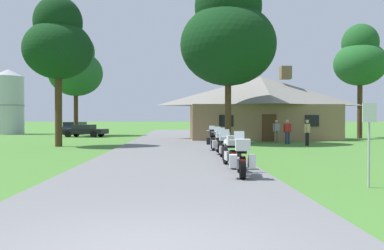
{
  "coord_description": "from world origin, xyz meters",
  "views": [
    {
      "loc": [
        0.41,
        -5.17,
        1.74
      ],
      "look_at": [
        1.3,
        21.21,
        1.35
      ],
      "focal_mm": 38.23,
      "sensor_mm": 36.0,
      "label": 1
    }
  ],
  "objects_px": {
    "motorcycle_white_nearest_to_camera": "(241,158)",
    "motorcycle_white_second_in_row": "(230,151)",
    "motorcycle_silver_farthest_in_row": "(213,140)",
    "bystander_tan_shirt_by_tree": "(307,131)",
    "tree_right_of_lodge": "(360,58)",
    "parked_black_sedan_far_left": "(84,130)",
    "metal_signpost_roadside": "(369,134)",
    "motorcycle_blue_third_in_row": "(223,146)",
    "tree_by_lodge_front": "(228,34)",
    "metal_silo_distant": "(8,102)",
    "parked_navy_suv_far_left": "(76,127)",
    "bystander_gray_shirt_near_lodge": "(276,130)",
    "tree_left_near": "(58,42)",
    "motorcycle_yellow_fourth_in_row": "(219,142)",
    "tree_left_far": "(76,67)",
    "bystander_red_shirt_beside_signpost": "(287,130)"
  },
  "relations": [
    {
      "from": "motorcycle_yellow_fourth_in_row",
      "to": "bystander_gray_shirt_near_lodge",
      "type": "bearing_deg",
      "value": 62.63
    },
    {
      "from": "motorcycle_blue_third_in_row",
      "to": "parked_black_sedan_far_left",
      "type": "bearing_deg",
      "value": 116.56
    },
    {
      "from": "motorcycle_white_nearest_to_camera",
      "to": "tree_by_lodge_front",
      "type": "relative_size",
      "value": 0.17
    },
    {
      "from": "motorcycle_yellow_fourth_in_row",
      "to": "tree_left_far",
      "type": "xyz_separation_m",
      "value": [
        -12.63,
        23.28,
        6.53
      ]
    },
    {
      "from": "motorcycle_yellow_fourth_in_row",
      "to": "motorcycle_silver_farthest_in_row",
      "type": "xyz_separation_m",
      "value": [
        -0.09,
        2.56,
        0.0
      ]
    },
    {
      "from": "tree_right_of_lodge",
      "to": "parked_black_sedan_far_left",
      "type": "height_order",
      "value": "tree_right_of_lodge"
    },
    {
      "from": "bystander_tan_shirt_by_tree",
      "to": "tree_left_far",
      "type": "distance_m",
      "value": 26.03
    },
    {
      "from": "motorcycle_white_second_in_row",
      "to": "tree_left_far",
      "type": "relative_size",
      "value": 0.19
    },
    {
      "from": "motorcycle_white_nearest_to_camera",
      "to": "tree_by_lodge_front",
      "type": "bearing_deg",
      "value": 89.3
    },
    {
      "from": "bystander_gray_shirt_near_lodge",
      "to": "metal_silo_distant",
      "type": "xyz_separation_m",
      "value": [
        -26.58,
        18.01,
        2.79
      ]
    },
    {
      "from": "motorcycle_white_nearest_to_camera",
      "to": "motorcycle_silver_farthest_in_row",
      "type": "xyz_separation_m",
      "value": [
        0.04,
        10.32,
        0.0
      ]
    },
    {
      "from": "motorcycle_blue_third_in_row",
      "to": "tree_by_lodge_front",
      "type": "bearing_deg",
      "value": 82.79
    },
    {
      "from": "metal_silo_distant",
      "to": "parked_navy_suv_far_left",
      "type": "height_order",
      "value": "metal_silo_distant"
    },
    {
      "from": "tree_by_lodge_front",
      "to": "motorcycle_blue_third_in_row",
      "type": "bearing_deg",
      "value": -97.94
    },
    {
      "from": "metal_signpost_roadside",
      "to": "tree_left_near",
      "type": "xyz_separation_m",
      "value": [
        -12.35,
        15.83,
        5.21
      ]
    },
    {
      "from": "motorcycle_silver_farthest_in_row",
      "to": "metal_signpost_roadside",
      "type": "xyz_separation_m",
      "value": [
        2.93,
        -11.99,
        0.74
      ]
    },
    {
      "from": "motorcycle_white_nearest_to_camera",
      "to": "metal_signpost_roadside",
      "type": "relative_size",
      "value": 0.97
    },
    {
      "from": "tree_right_of_lodge",
      "to": "tree_by_lodge_front",
      "type": "distance_m",
      "value": 15.13
    },
    {
      "from": "motorcycle_blue_third_in_row",
      "to": "parked_navy_suv_far_left",
      "type": "xyz_separation_m",
      "value": [
        -13.75,
        30.51,
        0.16
      ]
    },
    {
      "from": "parked_navy_suv_far_left",
      "to": "motorcycle_white_nearest_to_camera",
      "type": "bearing_deg",
      "value": -62.19
    },
    {
      "from": "bystander_gray_shirt_near_lodge",
      "to": "tree_right_of_lodge",
      "type": "xyz_separation_m",
      "value": [
        9.27,
        6.95,
        6.31
      ]
    },
    {
      "from": "motorcycle_silver_farthest_in_row",
      "to": "bystander_tan_shirt_by_tree",
      "type": "bearing_deg",
      "value": 33.94
    },
    {
      "from": "motorcycle_white_second_in_row",
      "to": "parked_navy_suv_far_left",
      "type": "relative_size",
      "value": 0.44
    },
    {
      "from": "motorcycle_silver_farthest_in_row",
      "to": "tree_right_of_lodge",
      "type": "relative_size",
      "value": 0.2
    },
    {
      "from": "tree_by_lodge_front",
      "to": "parked_black_sedan_far_left",
      "type": "xyz_separation_m",
      "value": [
        -12.53,
        11.17,
        -7.06
      ]
    },
    {
      "from": "motorcycle_yellow_fourth_in_row",
      "to": "motorcycle_white_nearest_to_camera",
      "type": "bearing_deg",
      "value": -90.81
    },
    {
      "from": "motorcycle_yellow_fourth_in_row",
      "to": "tree_right_of_lodge",
      "type": "xyz_separation_m",
      "value": [
        14.42,
        16.8,
        6.63
      ]
    },
    {
      "from": "tree_left_far",
      "to": "bystander_red_shirt_beside_signpost",
      "type": "bearing_deg",
      "value": -39.45
    },
    {
      "from": "bystander_tan_shirt_by_tree",
      "to": "tree_left_near",
      "type": "xyz_separation_m",
      "value": [
        -15.89,
        -0.2,
        5.62
      ]
    },
    {
      "from": "motorcycle_white_nearest_to_camera",
      "to": "metal_silo_distant",
      "type": "relative_size",
      "value": 0.28
    },
    {
      "from": "tree_left_far",
      "to": "tree_left_near",
      "type": "distance_m",
      "value": 17.17
    },
    {
      "from": "motorcycle_white_nearest_to_camera",
      "to": "motorcycle_white_second_in_row",
      "type": "height_order",
      "value": "same"
    },
    {
      "from": "motorcycle_yellow_fourth_in_row",
      "to": "tree_left_near",
      "type": "height_order",
      "value": "tree_left_near"
    },
    {
      "from": "parked_black_sedan_far_left",
      "to": "parked_navy_suv_far_left",
      "type": "bearing_deg",
      "value": 32.59
    },
    {
      "from": "bystander_tan_shirt_by_tree",
      "to": "metal_signpost_roadside",
      "type": "relative_size",
      "value": 0.79
    },
    {
      "from": "tree_right_of_lodge",
      "to": "parked_black_sedan_far_left",
      "type": "bearing_deg",
      "value": 172.64
    },
    {
      "from": "tree_right_of_lodge",
      "to": "bystander_gray_shirt_near_lodge",
      "type": "bearing_deg",
      "value": -143.16
    },
    {
      "from": "tree_left_far",
      "to": "tree_left_near",
      "type": "relative_size",
      "value": 1.14
    },
    {
      "from": "motorcycle_white_nearest_to_camera",
      "to": "parked_black_sedan_far_left",
      "type": "distance_m",
      "value": 29.9
    },
    {
      "from": "bystander_red_shirt_beside_signpost",
      "to": "tree_right_of_lodge",
      "type": "relative_size",
      "value": 0.16
    },
    {
      "from": "tree_right_of_lodge",
      "to": "tree_left_far",
      "type": "bearing_deg",
      "value": 166.52
    },
    {
      "from": "motorcycle_white_second_in_row",
      "to": "metal_silo_distant",
      "type": "bearing_deg",
      "value": 119.26
    },
    {
      "from": "metal_signpost_roadside",
      "to": "metal_silo_distant",
      "type": "xyz_separation_m",
      "value": [
        -24.27,
        37.29,
        2.37
      ]
    },
    {
      "from": "tree_left_far",
      "to": "metal_silo_distant",
      "type": "xyz_separation_m",
      "value": [
        -8.81,
        4.58,
        -3.42
      ]
    },
    {
      "from": "motorcycle_silver_farthest_in_row",
      "to": "bystander_tan_shirt_by_tree",
      "type": "height_order",
      "value": "bystander_tan_shirt_by_tree"
    },
    {
      "from": "motorcycle_white_second_in_row",
      "to": "bystander_tan_shirt_by_tree",
      "type": "xyz_separation_m",
      "value": [
        6.55,
        11.96,
        0.33
      ]
    },
    {
      "from": "bystander_red_shirt_beside_signpost",
      "to": "metal_signpost_roadside",
      "type": "distance_m",
      "value": 17.97
    },
    {
      "from": "motorcycle_silver_farthest_in_row",
      "to": "bystander_tan_shirt_by_tree",
      "type": "xyz_separation_m",
      "value": [
        6.47,
        4.04,
        0.34
      ]
    },
    {
      "from": "motorcycle_blue_third_in_row",
      "to": "motorcycle_silver_farthest_in_row",
      "type": "relative_size",
      "value": 1.0
    },
    {
      "from": "bystander_red_shirt_beside_signpost",
      "to": "bystander_tan_shirt_by_tree",
      "type": "height_order",
      "value": "same"
    }
  ]
}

